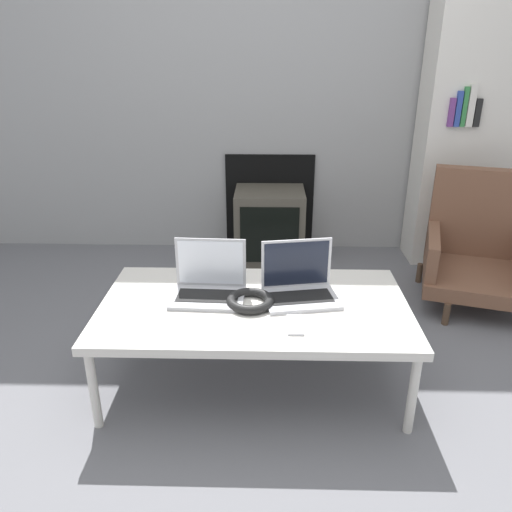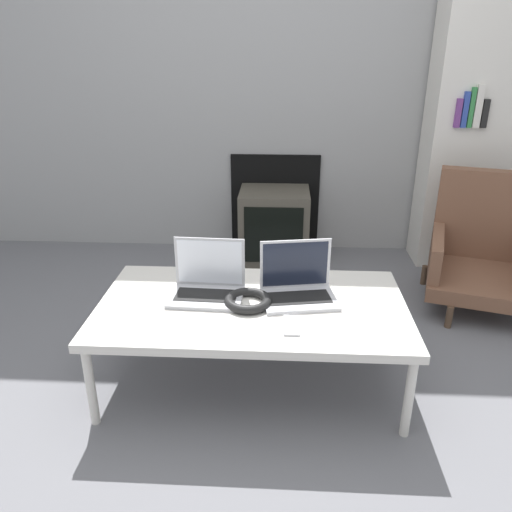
{
  "view_description": "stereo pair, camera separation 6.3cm",
  "coord_description": "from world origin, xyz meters",
  "px_view_note": "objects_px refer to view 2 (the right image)",
  "views": [
    {
      "loc": [
        0.05,
        -1.48,
        1.38
      ],
      "look_at": [
        0.0,
        0.66,
        0.47
      ],
      "focal_mm": 35.0,
      "sensor_mm": 36.0,
      "label": 1
    },
    {
      "loc": [
        0.12,
        -1.48,
        1.38
      ],
      "look_at": [
        0.0,
        0.66,
        0.47
      ],
      "focal_mm": 35.0,
      "sensor_mm": 36.0,
      "label": 2
    }
  ],
  "objects_px": {
    "phone": "(292,325)",
    "armchair": "(484,248)",
    "headphones": "(248,301)",
    "laptop_left": "(208,283)",
    "laptop_right": "(298,285)",
    "tv": "(274,225)"
  },
  "relations": [
    {
      "from": "laptop_left",
      "to": "tv",
      "type": "height_order",
      "value": "laptop_left"
    },
    {
      "from": "laptop_right",
      "to": "armchair",
      "type": "bearing_deg",
      "value": 26.24
    },
    {
      "from": "laptop_left",
      "to": "phone",
      "type": "height_order",
      "value": "laptop_left"
    },
    {
      "from": "laptop_right",
      "to": "tv",
      "type": "height_order",
      "value": "laptop_right"
    },
    {
      "from": "phone",
      "to": "laptop_right",
      "type": "bearing_deg",
      "value": 83.64
    },
    {
      "from": "phone",
      "to": "armchair",
      "type": "distance_m",
      "value": 1.52
    },
    {
      "from": "laptop_left",
      "to": "headphones",
      "type": "relative_size",
      "value": 1.6
    },
    {
      "from": "laptop_right",
      "to": "tv",
      "type": "relative_size",
      "value": 0.7
    },
    {
      "from": "laptop_left",
      "to": "laptop_right",
      "type": "bearing_deg",
      "value": 2.38
    },
    {
      "from": "headphones",
      "to": "armchair",
      "type": "relative_size",
      "value": 0.26
    },
    {
      "from": "tv",
      "to": "armchair",
      "type": "bearing_deg",
      "value": -23.26
    },
    {
      "from": "phone",
      "to": "armchair",
      "type": "relative_size",
      "value": 0.19
    },
    {
      "from": "laptop_left",
      "to": "armchair",
      "type": "distance_m",
      "value": 1.67
    },
    {
      "from": "headphones",
      "to": "phone",
      "type": "relative_size",
      "value": 1.36
    },
    {
      "from": "phone",
      "to": "tv",
      "type": "bearing_deg",
      "value": 93.6
    },
    {
      "from": "headphones",
      "to": "tv",
      "type": "distance_m",
      "value": 1.41
    },
    {
      "from": "laptop_left",
      "to": "phone",
      "type": "distance_m",
      "value": 0.44
    },
    {
      "from": "laptop_left",
      "to": "phone",
      "type": "xyz_separation_m",
      "value": [
        0.36,
        -0.25,
        -0.05
      ]
    },
    {
      "from": "laptop_left",
      "to": "phone",
      "type": "relative_size",
      "value": 2.17
    },
    {
      "from": "armchair",
      "to": "tv",
      "type": "bearing_deg",
      "value": 173.28
    },
    {
      "from": "phone",
      "to": "headphones",
      "type": "bearing_deg",
      "value": 137.74
    },
    {
      "from": "headphones",
      "to": "laptop_left",
      "type": "bearing_deg",
      "value": 154.66
    }
  ]
}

